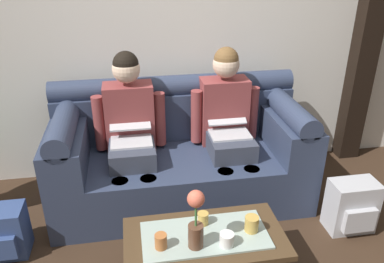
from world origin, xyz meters
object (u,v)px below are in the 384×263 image
(person_left, at_px, (130,126))
(backpack_left, at_px, (4,233))
(flower_vase, at_px, (196,220))
(cup_near_left, at_px, (252,224))
(cup_near_right, at_px, (161,241))
(couch, at_px, (180,154))
(coffee_table, at_px, (205,243))
(cup_far_left, at_px, (203,218))
(person_right, at_px, (227,120))
(backpack_right, at_px, (352,207))
(cup_far_center, at_px, (227,240))

(person_left, bearing_deg, backpack_left, -150.03)
(backpack_left, bearing_deg, flower_vase, -26.06)
(cup_near_left, bearing_deg, person_left, 122.66)
(cup_near_right, bearing_deg, flower_vase, -6.38)
(flower_vase, bearing_deg, couch, 86.40)
(cup_near_right, relative_size, backpack_left, 0.24)
(person_left, bearing_deg, cup_near_left, -57.34)
(person_left, distance_m, backpack_left, 1.13)
(coffee_table, distance_m, backpack_left, 1.38)
(cup_far_left, bearing_deg, flower_vase, -113.01)
(person_right, xyz_separation_m, backpack_left, (-1.66, -0.51, -0.48))
(coffee_table, xyz_separation_m, backpack_right, (1.17, 0.35, -0.15))
(couch, bearing_deg, backpack_right, -29.77)
(person_right, xyz_separation_m, cup_far_center, (-0.28, -1.12, -0.22))
(couch, height_order, coffee_table, couch)
(cup_near_left, distance_m, backpack_left, 1.65)
(cup_far_left, bearing_deg, backpack_right, 12.29)
(cup_near_right, bearing_deg, coffee_table, 13.75)
(couch, bearing_deg, person_right, -0.34)
(flower_vase, distance_m, cup_far_left, 0.24)
(cup_near_right, bearing_deg, cup_near_left, 5.59)
(coffee_table, bearing_deg, cup_far_center, -46.46)
(couch, distance_m, cup_near_right, 1.11)
(backpack_right, bearing_deg, cup_near_left, -158.06)
(cup_near_left, distance_m, cup_far_center, 0.20)
(coffee_table, height_order, cup_far_center, cup_far_center)
(cup_near_right, distance_m, cup_far_center, 0.36)
(flower_vase, bearing_deg, cup_far_center, -7.29)
(backpack_left, bearing_deg, person_left, 29.97)
(coffee_table, height_order, cup_near_right, cup_near_right)
(cup_far_left, relative_size, backpack_left, 0.21)
(person_right, bearing_deg, backpack_left, -162.79)
(person_left, bearing_deg, flower_vase, -74.08)
(person_right, bearing_deg, cup_near_right, -120.79)
(person_left, xyz_separation_m, cup_near_left, (0.66, -1.03, -0.21))
(person_left, xyz_separation_m, person_right, (0.77, 0.00, -0.00))
(couch, bearing_deg, coffee_table, -90.00)
(coffee_table, relative_size, cup_near_left, 9.91)
(coffee_table, bearing_deg, cup_near_left, -2.34)
(couch, xyz_separation_m, cup_near_right, (-0.26, -1.08, 0.07))
(couch, height_order, cup_near_left, couch)
(person_left, relative_size, person_right, 1.00)
(couch, relative_size, cup_near_left, 21.11)
(couch, height_order, person_left, person_left)
(person_left, distance_m, cup_far_left, 1.02)
(coffee_table, relative_size, flower_vase, 2.57)
(backpack_left, bearing_deg, coffee_table, -21.59)
(cup_far_left, bearing_deg, person_left, 113.02)
(coffee_table, bearing_deg, cup_far_left, 85.57)
(couch, xyz_separation_m, flower_vase, (-0.07, -1.10, 0.21))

